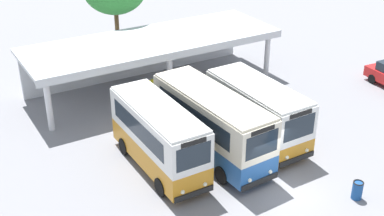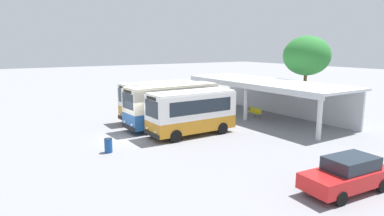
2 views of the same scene
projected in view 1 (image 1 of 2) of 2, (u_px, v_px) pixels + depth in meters
The scene contains 9 objects.
ground_plane at pixel (278, 190), 23.98m from camera, with size 180.00×180.00×0.00m, color gray.
city_bus_nearest_orange at pixel (159, 135), 24.86m from camera, with size 2.23×6.86×3.41m.
city_bus_second_in_row at pixel (212, 122), 25.98m from camera, with size 2.68×7.98×3.47m.
city_bus_middle_cream at pixel (257, 110), 27.35m from camera, with size 2.53×6.69×3.28m.
terminal_canopy at pixel (148, 47), 33.71m from camera, with size 16.62×5.64×3.40m.
waiting_chair_end_by_column at pixel (145, 87), 33.15m from camera, with size 0.45×0.45×0.86m.
waiting_chair_second_from_end at pixel (152, 85), 33.41m from camera, with size 0.45×0.45×0.86m.
waiting_chair_middle_seat at pixel (161, 84), 33.59m from camera, with size 0.45×0.45×0.86m.
litter_bin_apron at pixel (357, 190), 23.24m from camera, with size 0.49×0.49×0.90m.
Camera 1 is at (-13.45, -14.84, 14.32)m, focal length 47.83 mm.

